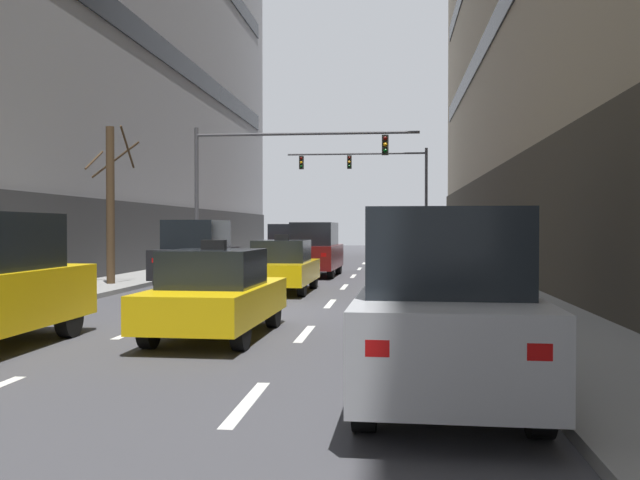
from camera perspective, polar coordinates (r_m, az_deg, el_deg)
name	(u,v)px	position (r m, az deg, el deg)	size (l,w,h in m)	color
ground_plane	(252,312)	(15.87, -5.70, -6.07)	(120.00, 120.00, 0.00)	#424247
sidewalk_right	(528,313)	(15.81, 17.06, -5.89)	(2.69, 80.00, 0.14)	gray
lane_stripe_l1_s3	(136,331)	(13.48, -15.20, -7.36)	(0.16, 2.00, 0.01)	silver
lane_stripe_l1_s4	(208,302)	(18.19, -9.42, -5.16)	(0.16, 2.00, 0.01)	silver
lane_stripe_l1_s5	(248,286)	(23.02, -6.05, -3.85)	(0.16, 2.00, 0.01)	silver
lane_stripe_l1_s6	(274,276)	(27.91, -3.87, -2.99)	(0.16, 2.00, 0.01)	silver
lane_stripe_l1_s7	(292,268)	(32.83, -2.34, -2.38)	(0.16, 2.00, 0.01)	silver
lane_stripe_l1_s8	(306,263)	(37.78, -1.21, -1.94)	(0.16, 2.00, 0.01)	silver
lane_stripe_l1_s9	(316,259)	(42.73, -0.35, -1.59)	(0.16, 2.00, 0.01)	silver
lane_stripe_l1_s10	(324,256)	(47.70, 0.34, -1.32)	(0.16, 2.00, 0.01)	silver
lane_stripe_l2_s2	(247,403)	(7.84, -6.16, -13.45)	(0.16, 2.00, 0.01)	silver
lane_stripe_l2_s3	(305,334)	(12.67, -1.26, -7.86)	(0.16, 2.00, 0.01)	silver
lane_stripe_l2_s4	(330,304)	(17.60, 0.86, -5.36)	(0.16, 2.00, 0.01)	silver
lane_stripe_l2_s5	(344,287)	(22.55, 2.05, -3.95)	(0.16, 2.00, 0.01)	silver
lane_stripe_l2_s6	(353,276)	(27.53, 2.81, -3.04)	(0.16, 2.00, 0.01)	silver
lane_stripe_l2_s7	(359,269)	(32.51, 3.33, -2.42)	(0.16, 2.00, 0.01)	silver
lane_stripe_l2_s8	(364,263)	(37.50, 3.72, -1.96)	(0.16, 2.00, 0.01)	silver
lane_stripe_l2_s9	(368,259)	(42.49, 4.01, -1.61)	(0.16, 2.00, 0.01)	silver
lane_stripe_l2_s10	(370,256)	(47.48, 4.24, -1.33)	(0.16, 2.00, 0.01)	silver
car_driving_0	(315,249)	(27.47, -0.44, -0.80)	(2.00, 4.54, 2.17)	black
car_driving_1	(197,253)	(23.12, -10.26, -1.11)	(1.99, 4.61, 2.22)	black
car_driving_2	(286,242)	(40.63, -2.91, -0.20)	(1.98, 4.54, 2.18)	black
taxi_driving_4	(283,267)	(20.63, -3.16, -2.24)	(1.81, 4.26, 1.76)	black
taxi_driving_5	(216,294)	(12.32, -8.71, -4.50)	(1.86, 4.24, 1.75)	black
car_parked_0	(443,305)	(7.95, 10.31, -5.35)	(1.97, 4.52, 2.17)	black
car_parked_1	(422,274)	(13.87, 8.55, -2.86)	(1.78, 4.25, 2.05)	black
traffic_signal_0	(266,168)	(29.38, -4.59, 6.06)	(9.68, 0.35, 6.16)	#4C4C51
traffic_signal_1	(379,178)	(43.24, 4.94, 5.20)	(8.88, 0.35, 6.84)	#4C4C51
street_tree_0	(111,202)	(23.22, -17.16, 3.06)	(1.59, 1.54, 5.12)	#4C3823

